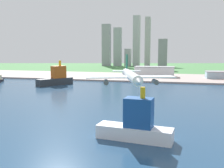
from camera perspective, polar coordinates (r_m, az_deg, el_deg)
ground_plane at (r=269.55m, az=2.75°, el=-2.74°), size 2400.00×2400.00×0.00m
water_bay at (r=212.21m, az=-0.46°, el=-5.50°), size 840.00×360.00×0.15m
industrial_pier at (r=455.53m, az=7.47°, el=1.54°), size 840.00×140.00×2.50m
airplane_landing at (r=117.07m, az=4.33°, el=1.75°), size 42.32×46.53×13.83m
tugboat_small at (r=425.82m, az=-23.97°, el=0.94°), size 13.47×23.22×14.34m
ferry_boat at (r=137.20m, az=5.46°, el=-9.17°), size 41.88×15.48×28.91m
container_barge at (r=365.44m, az=-12.49°, el=1.33°), size 39.86×50.92×34.31m
warehouse_main at (r=461.32m, az=9.59°, el=2.84°), size 69.91×32.46×17.77m
warehouse_annex at (r=459.43m, az=22.71°, el=1.97°), size 37.31×32.86×11.68m
distant_skyline at (r=802.53m, az=4.32°, el=8.58°), size 205.85×74.08×156.67m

